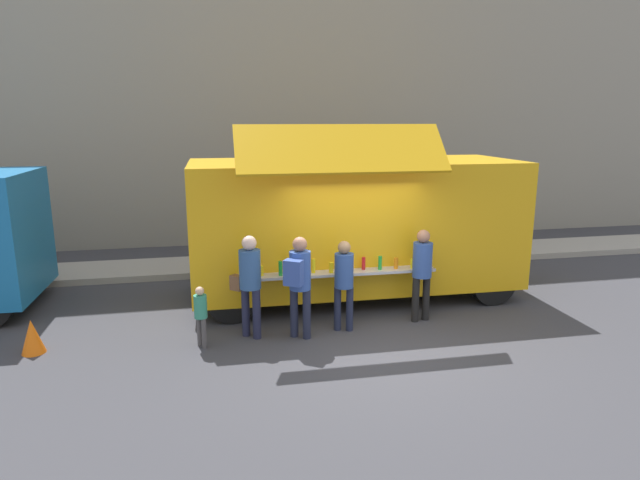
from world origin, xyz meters
TOP-DOWN VIEW (x-y plane):
  - ground_plane at (0.00, 0.00)m, footprint 60.00×60.00m
  - curb_strip at (-3.65, 5.20)m, footprint 28.00×1.60m
  - building_behind at (-2.65, 9.10)m, footprint 32.00×2.40m
  - food_truck_main at (0.36, 2.58)m, footprint 6.53×3.32m
  - traffic_cone_orange at (-5.35, 0.82)m, footprint 0.36×0.36m
  - trash_bin at (3.98, 4.90)m, footprint 0.60×0.60m
  - customer_front_ordering at (-0.33, 0.74)m, footprint 0.33×0.33m
  - customer_mid_with_backpack at (-1.14, 0.55)m, footprint 0.49×0.56m
  - customer_rear_waiting at (-1.94, 0.78)m, footprint 0.52×0.50m
  - customer_extra_browsing at (1.16, 0.91)m, footprint 0.35×0.35m
  - child_near_queue at (-2.74, 0.52)m, footprint 0.21×0.21m

SIDE VIEW (x-z plane):
  - ground_plane at x=0.00m, z-range 0.00..0.00m
  - curb_strip at x=-3.65m, z-range 0.00..0.15m
  - traffic_cone_orange at x=-5.35m, z-range 0.00..0.55m
  - trash_bin at x=3.98m, z-range 0.00..0.89m
  - child_near_queue at x=-2.74m, z-range 0.10..1.12m
  - customer_front_ordering at x=-0.33m, z-range 0.16..1.75m
  - customer_extra_browsing at x=1.16m, z-range 0.17..1.86m
  - customer_rear_waiting at x=-1.94m, z-range 0.16..1.92m
  - customer_mid_with_backpack at x=-1.14m, z-range 0.20..1.93m
  - food_truck_main at x=0.36m, z-range -0.22..3.30m
  - building_behind at x=-2.65m, z-range 0.00..9.29m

